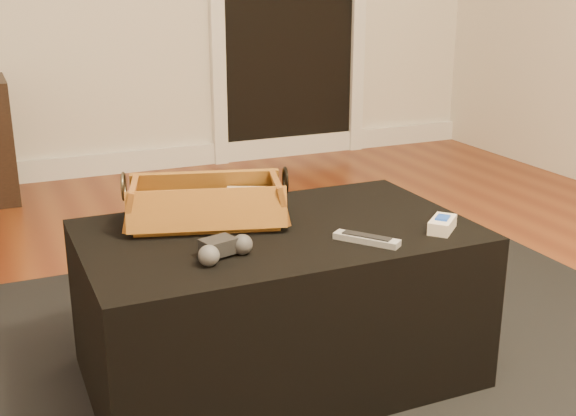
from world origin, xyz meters
name	(u,v)px	position (x,y,z in m)	size (l,w,h in m)	color
baseboard	(72,167)	(0.00, 2.73, 0.06)	(5.00, 0.04, 0.12)	white
area_rug	(286,383)	(0.23, 0.32, 0.01)	(2.60, 2.00, 0.01)	black
ottoman	(278,303)	(0.23, 0.37, 0.22)	(1.00, 0.60, 0.42)	black
tv_remote	(199,216)	(0.05, 0.48, 0.46)	(0.22, 0.05, 0.02)	black
cloth_bundle	(248,201)	(0.19, 0.49, 0.48)	(0.12, 0.08, 0.06)	tan
wicker_basket	(206,206)	(0.07, 0.49, 0.48)	(0.46, 0.32, 0.15)	#9F6C23
game_controller	(223,248)	(0.03, 0.24, 0.46)	(0.16, 0.11, 0.05)	black
silver_remote	(367,239)	(0.39, 0.19, 0.44)	(0.13, 0.15, 0.02)	#AFB0B7
cream_gadget	(442,224)	(0.61, 0.19, 0.45)	(0.11, 0.11, 0.04)	silver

